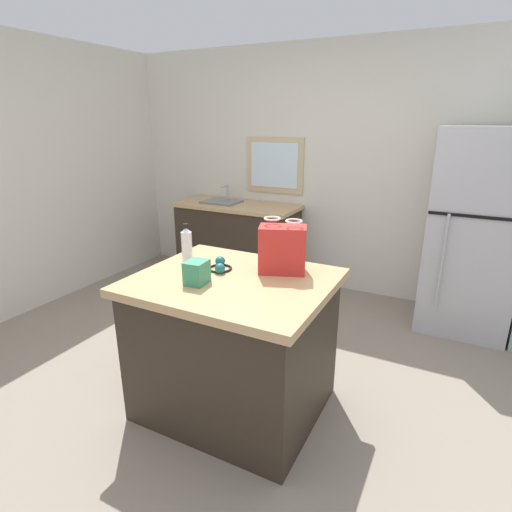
{
  "coord_description": "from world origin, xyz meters",
  "views": [
    {
      "loc": [
        1.1,
        -2.05,
        1.79
      ],
      "look_at": [
        -0.06,
        0.19,
        0.95
      ],
      "focal_mm": 28.85,
      "sensor_mm": 36.0,
      "label": 1
    }
  ],
  "objects": [
    {
      "name": "ground",
      "position": [
        0.0,
        0.0,
        0.0
      ],
      "size": [
        6.27,
        6.27,
        0.0
      ],
      "primitive_type": "plane",
      "color": "gray"
    },
    {
      "name": "back_wall",
      "position": [
        -0.01,
        2.2,
        1.27
      ],
      "size": [
        5.23,
        0.13,
        2.53
      ],
      "color": "silver",
      "rests_on": "ground"
    },
    {
      "name": "kitchen_island",
      "position": [
        -0.06,
        -0.11,
        0.45
      ],
      "size": [
        1.15,
        0.96,
        0.9
      ],
      "color": "#33281E",
      "rests_on": "ground"
    },
    {
      "name": "refrigerator",
      "position": [
        1.2,
        1.79,
        0.87
      ],
      "size": [
        0.72,
        0.7,
        1.74
      ],
      "color": "#B7B7BC",
      "rests_on": "ground"
    },
    {
      "name": "sink_counter",
      "position": [
        -1.16,
        1.85,
        0.46
      ],
      "size": [
        1.37,
        0.59,
        1.08
      ],
      "color": "#33281E",
      "rests_on": "ground"
    },
    {
      "name": "shopping_bag",
      "position": [
        0.15,
        0.13,
        1.04
      ],
      "size": [
        0.32,
        0.25,
        0.33
      ],
      "color": "red",
      "rests_on": "kitchen_island"
    },
    {
      "name": "small_box",
      "position": [
        -0.2,
        -0.27,
        0.96
      ],
      "size": [
        0.12,
        0.14,
        0.14
      ],
      "primitive_type": "cube",
      "rotation": [
        0.0,
        0.0,
        0.07
      ],
      "color": "#388E66",
      "rests_on": "kitchen_island"
    },
    {
      "name": "bottle",
      "position": [
        -0.47,
        -0.0,
        1.01
      ],
      "size": [
        0.07,
        0.07,
        0.26
      ],
      "color": "white",
      "rests_on": "kitchen_island"
    },
    {
      "name": "ear_defenders",
      "position": [
        -0.21,
        -0.01,
        0.92
      ],
      "size": [
        0.21,
        0.21,
        0.06
      ],
      "color": "black",
      "rests_on": "kitchen_island"
    }
  ]
}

